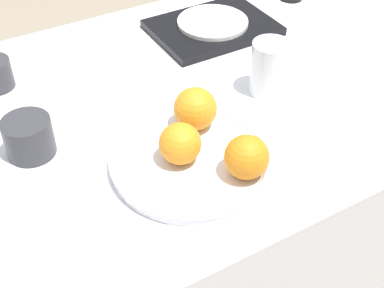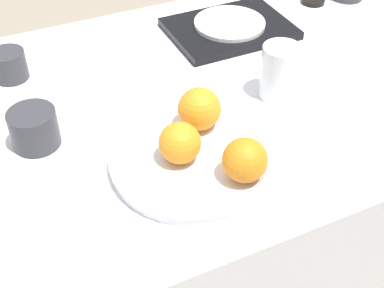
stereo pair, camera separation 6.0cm
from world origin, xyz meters
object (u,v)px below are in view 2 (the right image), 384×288
Objects in this scene: soy_dish at (313,1)px; orange_2 at (245,160)px; cup_0 at (9,65)px; serving_tray at (229,29)px; water_glass at (280,72)px; cup_2 at (34,128)px; orange_0 at (180,143)px; fruit_platter at (192,159)px; orange_1 at (199,109)px; side_plate at (230,23)px.

orange_2 is at bearing -134.22° from soy_dish.
serving_tray is at bearing -2.79° from cup_0.
water_glass is at bearing 45.97° from orange_2.
cup_0 is 0.85× the size of cup_2.
orange_2 is 0.54m from serving_tray.
water_glass is at bearing -31.53° from cup_0.
cup_0 is (-0.22, 0.42, -0.02)m from orange_0.
soy_dish is (0.28, 0.05, -0.00)m from serving_tray.
soy_dish is (0.81, 0.02, -0.03)m from cup_0.
cup_0 is (-0.24, 0.42, 0.02)m from fruit_platter.
cup_2 is (0.00, -0.25, 0.00)m from cup_0.
cup_0 is (-0.49, 0.30, -0.03)m from water_glass.
soy_dish is at bearing 37.89° from fruit_platter.
fruit_platter is 2.59× the size of water_glass.
orange_1 is 0.91× the size of cup_2.
cup_0 reaches higher than soy_dish.
serving_tray is (0.03, 0.28, -0.05)m from water_glass.
soy_dish is at bearing 18.23° from cup_2.
water_glass is at bearing -134.33° from soy_dish.
fruit_platter is at bearing -126.00° from side_plate.
serving_tray is 1.67× the size of side_plate.
orange_2 is (0.08, -0.09, 0.00)m from orange_0.
water_glass is 0.50m from cup_2.
water_glass is 1.51× the size of cup_0.
cup_2 reaches higher than side_plate.
orange_0 is at bearing -38.55° from cup_2.
serving_tray is (0.29, 0.40, -0.00)m from fruit_platter.
orange_1 is at bearing -167.15° from water_glass.
water_glass is 0.65× the size of side_plate.
orange_0 is 0.30m from water_glass.
cup_2 is (-0.53, -0.22, 0.03)m from serving_tray.
cup_2 is (-0.29, 0.10, -0.02)m from orange_1.
orange_0 is 0.43× the size of side_plate.
side_plate is at bearing 54.00° from fruit_platter.
fruit_platter is 3.85× the size of orange_2.
serving_tray is at bearing 22.64° from cup_2.
soy_dish is at bearing 1.48° from cup_0.
fruit_platter is at bearing -142.11° from soy_dish.
orange_0 is (-0.02, 0.00, 0.04)m from fruit_platter.
cup_0 is at bearing 120.40° from orange_2.
orange_2 is 0.59m from cup_0.
fruit_platter is 0.49m from cup_0.
orange_2 is (0.01, -0.16, -0.00)m from orange_1.
orange_0 reaches higher than cup_0.
water_glass reaches higher than cup_2.
orange_1 is at bearing 56.04° from fruit_platter.
water_glass is 0.58m from cup_0.
orange_0 is at bearing -143.40° from soy_dish.
soy_dish is at bearing 9.39° from serving_tray.
fruit_platter reaches higher than soy_dish.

